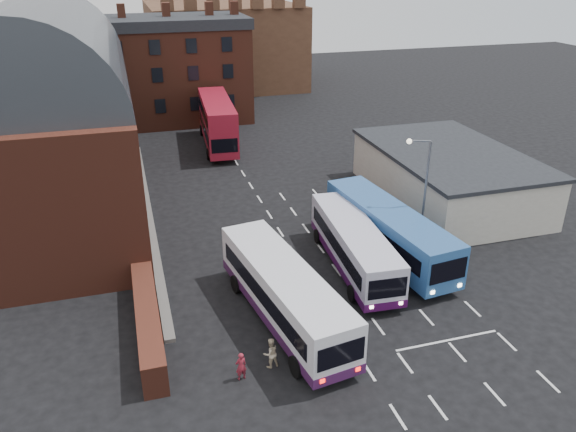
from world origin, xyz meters
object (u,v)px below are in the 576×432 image
object	(u,v)px
pedestrian_red	(241,366)
pedestrian_beige	(271,353)
bus_white_inbound	(354,244)
bus_blue	(389,229)
bus_red_double	(217,122)
street_lamp	(422,185)
bus_white_outbound	(284,291)

from	to	relation	value
pedestrian_red	pedestrian_beige	size ratio (longest dim) A/B	0.94
pedestrian_beige	bus_white_inbound	bearing A→B (deg)	-146.39
bus_blue	bus_red_double	distance (m)	27.92
bus_red_double	bus_blue	bearing A→B (deg)	108.14
bus_white_inbound	bus_blue	world-z (taller)	bus_blue
bus_red_double	pedestrian_red	size ratio (longest dim) A/B	8.36
pedestrian_red	bus_white_inbound	bearing A→B (deg)	-150.09
bus_white_inbound	bus_red_double	size ratio (longest dim) A/B	0.89
bus_red_double	street_lamp	size ratio (longest dim) A/B	1.61
street_lamp	bus_white_outbound	bearing A→B (deg)	-153.46
bus_red_double	pedestrian_beige	distance (m)	36.11
bus_blue	pedestrian_red	distance (m)	15.34
bus_white_outbound	street_lamp	bearing A→B (deg)	17.86
bus_white_outbound	street_lamp	distance (m)	12.80
bus_white_inbound	pedestrian_red	bearing A→B (deg)	45.51
bus_white_outbound	bus_blue	size ratio (longest dim) A/B	0.99
pedestrian_beige	bus_red_double	bearing A→B (deg)	-107.96
bus_blue	pedestrian_red	world-z (taller)	bus_blue
bus_red_double	pedestrian_beige	bearing A→B (deg)	88.07
bus_white_inbound	street_lamp	distance (m)	6.17
bus_white_outbound	pedestrian_beige	size ratio (longest dim) A/B	7.71
street_lamp	pedestrian_beige	size ratio (longest dim) A/B	4.87
bus_white_inbound	bus_red_double	bearing A→B (deg)	-78.45
bus_white_outbound	bus_white_inbound	size ratio (longest dim) A/B	1.10
street_lamp	pedestrian_beige	world-z (taller)	street_lamp
bus_white_inbound	pedestrian_red	xyz separation A→B (m)	(-9.26, -8.27, -1.06)
bus_red_double	street_lamp	xyz separation A→B (m)	(9.09, -26.78, 2.13)
bus_white_outbound	bus_red_double	xyz separation A→B (m)	(2.08, 32.35, 0.69)
bus_white_outbound	pedestrian_red	distance (m)	5.34
bus_white_inbound	bus_blue	xyz separation A→B (m)	(2.90, 0.99, 0.20)
bus_white_outbound	bus_red_double	world-z (taller)	bus_red_double
bus_white_outbound	bus_white_inbound	bearing A→B (deg)	27.20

